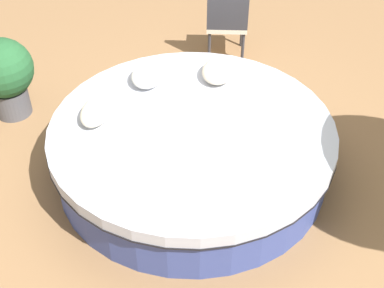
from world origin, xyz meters
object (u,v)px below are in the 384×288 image
Objects in this scene: throw_pillow_0 at (218,71)px; patio_chair at (227,19)px; throw_pillow_2 at (97,110)px; throw_pillow_1 at (148,75)px; planter at (4,73)px; round_bed at (192,148)px.

patio_chair reaches higher than throw_pillow_0.
throw_pillow_2 is at bearing -51.18° from throw_pillow_0.
throw_pillow_1 is 0.51× the size of planter.
planter reaches higher than throw_pillow_2.
round_bed is at bearing 89.79° from throw_pillow_2.
throw_pillow_1 reaches higher than throw_pillow_2.
throw_pillow_2 is (-0.00, -0.93, 0.36)m from round_bed.
throw_pillow_2 is at bearing -120.90° from patio_chair.
throw_pillow_2 is at bearing -28.02° from throw_pillow_1.
throw_pillow_2 is 0.52× the size of patio_chair.
patio_chair reaches higher than planter.
planter is (0.02, -1.63, -0.12)m from throw_pillow_1.
planter is (0.22, -2.35, -0.12)m from throw_pillow_0.
patio_chair is at bearing 156.84° from throw_pillow_1.
throw_pillow_0 is at bearing 128.82° from throw_pillow_2.
throw_pillow_0 reaches higher than round_bed.
throw_pillow_0 is 0.52× the size of planter.
throw_pillow_1 is 0.49× the size of patio_chair.
throw_pillow_2 is at bearing 62.57° from planter.
round_bed is 5.82× the size of throw_pillow_1.
patio_chair is at bearing 155.35° from throw_pillow_2.
throw_pillow_1 reaches higher than throw_pillow_0.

